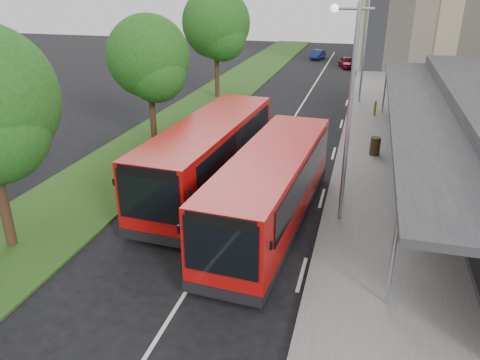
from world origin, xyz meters
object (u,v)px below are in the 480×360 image
object	(u,v)px
car_near	(347,62)
car_far	(318,55)
bus_main	(271,189)
litter_bin	(375,146)
tree_mid	(149,62)
lamp_post_far	(364,41)
bollard	(375,108)
bus_second	(209,156)
lamp_post_near	(348,105)
tree_far	(216,28)

from	to	relation	value
car_near	car_far	xyz separation A→B (m)	(-3.80, 5.41, -0.07)
bus_main	litter_bin	distance (m)	9.74
tree_mid	car_near	size ratio (longest dim) A/B	2.08
lamp_post_far	bus_main	world-z (taller)	lamp_post_far
lamp_post_far	bus_main	bearing A→B (deg)	-96.84
lamp_post_far	bollard	distance (m)	5.68
car_near	bus_main	bearing A→B (deg)	-106.53
tree_mid	bollard	bearing A→B (deg)	36.54
tree_mid	car_near	distance (m)	30.95
lamp_post_far	bus_second	distance (m)	19.50
litter_bin	car_far	bearing A→B (deg)	101.64
lamp_post_far	lamp_post_near	bearing A→B (deg)	-90.00
tree_mid	litter_bin	xyz separation A→B (m)	(12.46, 0.88, -4.05)
bollard	car_near	size ratio (longest dim) A/B	0.29
tree_mid	car_near	world-z (taller)	tree_mid
bus_main	bus_second	distance (m)	4.29
lamp_post_far	litter_bin	size ratio (longest dim) A/B	8.26
car_far	bus_second	bearing A→B (deg)	-79.73
tree_far	car_far	xyz separation A→B (m)	(5.51, 22.65, -4.92)
lamp_post_far	bus_second	world-z (taller)	lamp_post_far
tree_far	bus_second	distance (m)	18.56
tree_mid	bollard	distance (m)	15.95
litter_bin	bollard	distance (m)	8.30
tree_mid	bollard	size ratio (longest dim) A/B	7.20
lamp_post_far	litter_bin	world-z (taller)	lamp_post_far
lamp_post_far	car_near	distance (m)	16.90
car_near	litter_bin	bearing A→B (deg)	-99.11
tree_far	bus_main	bearing A→B (deg)	-66.72
tree_far	bollard	xyz separation A→B (m)	(12.39, -2.82, -4.79)
bus_main	car_near	distance (m)	37.28
litter_bin	car_far	size ratio (longest dim) A/B	0.30
litter_bin	car_near	bearing A→B (deg)	96.34
car_far	tree_far	bearing A→B (deg)	-93.01
lamp_post_far	tree_far	bearing A→B (deg)	-175.13
bus_second	car_near	world-z (taller)	bus_second
bus_main	litter_bin	xyz separation A→B (m)	(3.85, 8.90, -0.89)
tree_far	lamp_post_near	world-z (taller)	tree_far
tree_far	lamp_post_near	bearing A→B (deg)	-59.71
tree_mid	tree_far	xyz separation A→B (m)	(-0.00, 12.00, 0.76)
bus_second	car_near	xyz separation A→B (m)	(4.07, 34.62, -1.01)
tree_far	bollard	size ratio (longest dim) A/B	8.37
lamp_post_far	car_near	bearing A→B (deg)	96.37
bus_second	litter_bin	distance (m)	9.61
tree_mid	car_far	size ratio (longest dim) A/B	2.28
bus_main	tree_mid	bearing A→B (deg)	140.84
bollard	litter_bin	bearing A→B (deg)	-89.52
tree_mid	lamp_post_near	bearing A→B (deg)	-32.36
lamp_post_near	car_far	world-z (taller)	lamp_post_near
lamp_post_near	bus_main	size ratio (longest dim) A/B	0.75
car_near	bus_second	bearing A→B (deg)	-112.17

